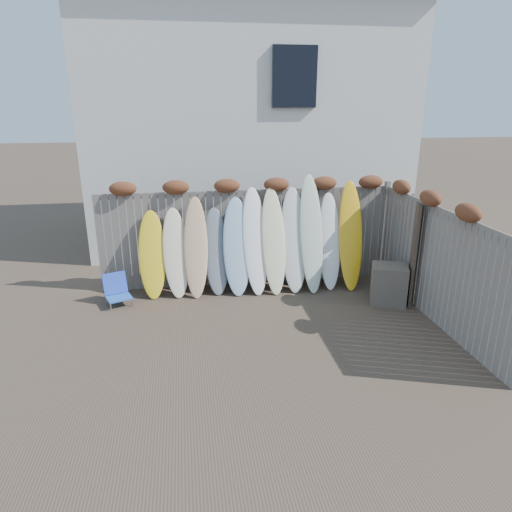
{
  "coord_description": "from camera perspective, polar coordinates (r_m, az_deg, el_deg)",
  "views": [
    {
      "loc": [
        -1.24,
        -6.61,
        3.68
      ],
      "look_at": [
        0.0,
        1.2,
        1.0
      ],
      "focal_mm": 32.0,
      "sensor_mm": 36.0,
      "label": 1
    }
  ],
  "objects": [
    {
      "name": "surfboard_9",
      "position": [
        9.47,
        9.17,
        1.82
      ],
      "size": [
        0.5,
        0.72,
        1.93
      ],
      "primitive_type": "ellipsoid",
      "rotation": [
        -0.31,
        0.0,
        -0.08
      ],
      "color": "white",
      "rests_on": "ground"
    },
    {
      "name": "surfboard_2",
      "position": [
        9.02,
        -7.54,
        1.04
      ],
      "size": [
        0.53,
        0.73,
        1.93
      ],
      "primitive_type": "ellipsoid",
      "rotation": [
        -0.31,
        0.0,
        -0.09
      ],
      "color": "#DAC07B",
      "rests_on": "ground"
    },
    {
      "name": "house",
      "position": [
        13.23,
        -1.52,
        16.66
      ],
      "size": [
        8.5,
        5.5,
        6.33
      ],
      "color": "silver",
      "rests_on": "ground"
    },
    {
      "name": "surfboard_8",
      "position": [
        9.26,
        6.93,
        2.76
      ],
      "size": [
        0.47,
        0.81,
        2.31
      ],
      "primitive_type": "ellipsoid",
      "rotation": [
        -0.31,
        0.0,
        -0.0
      ],
      "color": "silver",
      "rests_on": "ground"
    },
    {
      "name": "back_fence",
      "position": [
        9.43,
        -0.78,
        3.38
      ],
      "size": [
        6.05,
        0.28,
        2.24
      ],
      "color": "slate",
      "rests_on": "ground"
    },
    {
      "name": "beach_chair",
      "position": [
        9.1,
        -17.0,
        -4.12
      ],
      "size": [
        0.58,
        0.6,
        0.59
      ],
      "color": "blue",
      "rests_on": "ground"
    },
    {
      "name": "surfboard_4",
      "position": [
        9.06,
        -2.4,
        1.18
      ],
      "size": [
        0.58,
        0.7,
        1.9
      ],
      "primitive_type": "ellipsoid",
      "rotation": [
        -0.31,
        0.0,
        -0.04
      ],
      "color": "#A1C4E5",
      "rests_on": "ground"
    },
    {
      "name": "ground",
      "position": [
        7.67,
        1.43,
        -9.98
      ],
      "size": [
        80.0,
        80.0,
        0.0
      ],
      "primitive_type": "plane",
      "color": "#493A2D"
    },
    {
      "name": "surfboard_1",
      "position": [
        9.09,
        -10.0,
        0.37
      ],
      "size": [
        0.54,
        0.66,
        1.72
      ],
      "primitive_type": "ellipsoid",
      "rotation": [
        -0.31,
        0.0,
        0.08
      ],
      "color": "beige",
      "rests_on": "ground"
    },
    {
      "name": "surfboard_5",
      "position": [
        9.08,
        -0.11,
        1.84
      ],
      "size": [
        0.53,
        0.77,
        2.08
      ],
      "primitive_type": "ellipsoid",
      "rotation": [
        -0.31,
        0.0,
        0.06
      ],
      "color": "white",
      "rests_on": "ground"
    },
    {
      "name": "surfboard_0",
      "position": [
        9.14,
        -12.85,
        0.14
      ],
      "size": [
        0.54,
        0.62,
        1.68
      ],
      "primitive_type": "ellipsoid",
      "rotation": [
        -0.31,
        0.0,
        -0.03
      ],
      "color": "yellow",
      "rests_on": "ground"
    },
    {
      "name": "surfboard_6",
      "position": [
        9.11,
        2.21,
        1.85
      ],
      "size": [
        0.49,
        0.75,
        2.07
      ],
      "primitive_type": "ellipsoid",
      "rotation": [
        -0.31,
        0.0,
        0.03
      ],
      "color": "#F2EFBC",
      "rests_on": "ground"
    },
    {
      "name": "surfboard_3",
      "position": [
        9.12,
        -4.99,
        0.56
      ],
      "size": [
        0.5,
        0.62,
        1.69
      ],
      "primitive_type": "ellipsoid",
      "rotation": [
        -0.31,
        0.0,
        0.02
      ],
      "color": "slate",
      "rests_on": "ground"
    },
    {
      "name": "wooden_crate",
      "position": [
        9.07,
        16.25,
        -3.41
      ],
      "size": [
        0.79,
        0.73,
        0.75
      ],
      "primitive_type": "cube",
      "rotation": [
        0.0,
        0.0,
        -0.35
      ],
      "color": "#735E56",
      "rests_on": "ground"
    },
    {
      "name": "surfboard_7",
      "position": [
        9.23,
        4.75,
        1.97
      ],
      "size": [
        0.56,
        0.75,
        2.06
      ],
      "primitive_type": "ellipsoid",
      "rotation": [
        -0.31,
        0.0,
        -0.04
      ],
      "color": "silver",
      "rests_on": "ground"
    },
    {
      "name": "right_fence",
      "position": [
        8.45,
        21.57,
        -0.1
      ],
      "size": [
        0.28,
        4.4,
        2.24
      ],
      "color": "slate",
      "rests_on": "ground"
    },
    {
      "name": "surfboard_10",
      "position": [
        9.52,
        11.74,
        2.49
      ],
      "size": [
        0.56,
        0.81,
        2.17
      ],
      "primitive_type": "ellipsoid",
      "rotation": [
        -0.31,
        0.0,
        -0.1
      ],
      "color": "yellow",
      "rests_on": "ground"
    },
    {
      "name": "lattice_panel",
      "position": [
        9.37,
        18.84,
        0.88
      ],
      "size": [
        0.52,
        1.22,
        1.94
      ],
      "primitive_type": "cube",
      "rotation": [
        0.0,
        0.0,
        -0.38
      ],
      "color": "brown",
      "rests_on": "ground"
    }
  ]
}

